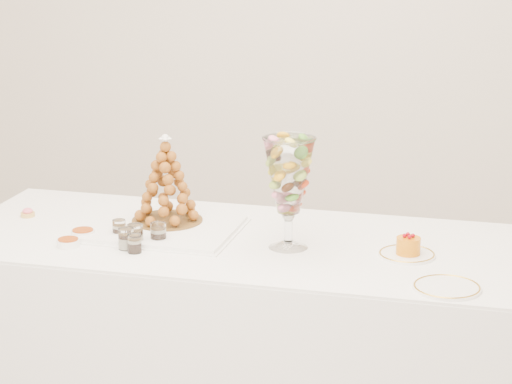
# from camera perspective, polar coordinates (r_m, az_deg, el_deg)

# --- Properties ---
(buffet_table) EXTENTS (2.15, 0.87, 0.81)m
(buffet_table) POSITION_cam_1_polar(r_m,az_deg,el_deg) (3.72, -0.64, -8.68)
(buffet_table) COLOR white
(buffet_table) RESTS_ON ground
(lace_tray) EXTENTS (0.57, 0.43, 0.02)m
(lace_tray) POSITION_cam_1_polar(r_m,az_deg,el_deg) (3.68, -5.57, -2.10)
(lace_tray) COLOR white
(lace_tray) RESTS_ON buffet_table
(macaron_vase) EXTENTS (0.18, 0.18, 0.39)m
(macaron_vase) POSITION_cam_1_polar(r_m,az_deg,el_deg) (3.42, 1.89, 0.87)
(macaron_vase) COLOR white
(macaron_vase) RESTS_ON buffet_table
(cake_plate) EXTENTS (0.19, 0.19, 0.01)m
(cake_plate) POSITION_cam_1_polar(r_m,az_deg,el_deg) (3.44, 8.61, -3.56)
(cake_plate) COLOR white
(cake_plate) RESTS_ON buffet_table
(spare_plate) EXTENTS (0.21, 0.21, 0.01)m
(spare_plate) POSITION_cam_1_polar(r_m,az_deg,el_deg) (3.17, 10.85, -5.39)
(spare_plate) COLOR white
(spare_plate) RESTS_ON buffet_table
(pink_tart) EXTENTS (0.05, 0.05, 0.03)m
(pink_tart) POSITION_cam_1_polar(r_m,az_deg,el_deg) (3.93, -12.92, -1.17)
(pink_tart) COLOR tan
(pink_tart) RESTS_ON buffet_table
(verrine_a) EXTENTS (0.05, 0.05, 0.06)m
(verrine_a) POSITION_cam_1_polar(r_m,az_deg,el_deg) (3.62, -7.83, -2.08)
(verrine_a) COLOR white
(verrine_a) RESTS_ON buffet_table
(verrine_b) EXTENTS (0.06, 0.06, 0.08)m
(verrine_b) POSITION_cam_1_polar(r_m,az_deg,el_deg) (3.53, -6.92, -2.44)
(verrine_b) COLOR white
(verrine_b) RESTS_ON buffet_table
(verrine_c) EXTENTS (0.07, 0.07, 0.08)m
(verrine_c) POSITION_cam_1_polar(r_m,az_deg,el_deg) (3.54, -5.61, -2.35)
(verrine_c) COLOR white
(verrine_c) RESTS_ON buffet_table
(verrine_d) EXTENTS (0.06, 0.06, 0.07)m
(verrine_d) POSITION_cam_1_polar(r_m,az_deg,el_deg) (3.49, -7.43, -2.66)
(verrine_d) COLOR white
(verrine_d) RESTS_ON buffet_table
(verrine_e) EXTENTS (0.05, 0.05, 0.07)m
(verrine_e) POSITION_cam_1_polar(r_m,az_deg,el_deg) (3.46, -6.96, -2.94)
(verrine_e) COLOR white
(verrine_e) RESTS_ON buffet_table
(ramekin_back) EXTENTS (0.08, 0.08, 0.03)m
(ramekin_back) POSITION_cam_1_polar(r_m,az_deg,el_deg) (3.65, -9.86, -2.37)
(ramekin_back) COLOR white
(ramekin_back) RESTS_ON buffet_table
(ramekin_front) EXTENTS (0.08, 0.08, 0.02)m
(ramekin_front) POSITION_cam_1_polar(r_m,az_deg,el_deg) (3.56, -10.68, -2.88)
(ramekin_front) COLOR white
(ramekin_front) RESTS_ON buffet_table
(croquembouche) EXTENTS (0.26, 0.26, 0.33)m
(croquembouche) POSITION_cam_1_polar(r_m,az_deg,el_deg) (3.69, -5.15, 0.72)
(croquembouche) COLOR brown
(croquembouche) RESTS_ON lace_tray
(mousse_cake) EXTENTS (0.08, 0.08, 0.07)m
(mousse_cake) POSITION_cam_1_polar(r_m,az_deg,el_deg) (3.43, 8.70, -3.04)
(mousse_cake) COLOR orange
(mousse_cake) RESTS_ON cake_plate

